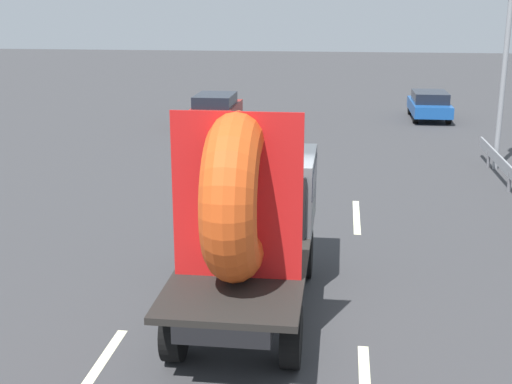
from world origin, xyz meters
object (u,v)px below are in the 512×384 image
flatbed_truck (251,207)px  oncoming_car (429,104)px  distant_sedan (215,109)px  traffic_light (508,36)px

flatbed_truck → oncoming_car: bearing=75.1°
distant_sedan → traffic_light: bearing=-33.1°
distant_sedan → traffic_light: size_ratio=0.64×
flatbed_truck → distant_sedan: bearing=102.5°
traffic_light → oncoming_car: traffic_light is taller
distant_sedan → oncoming_car: (9.07, 2.68, -0.05)m
traffic_light → flatbed_truck: bearing=-120.5°
distant_sedan → oncoming_car: 9.46m
traffic_light → oncoming_car: (-0.99, 9.23, -3.40)m
flatbed_truck → oncoming_car: size_ratio=1.44×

